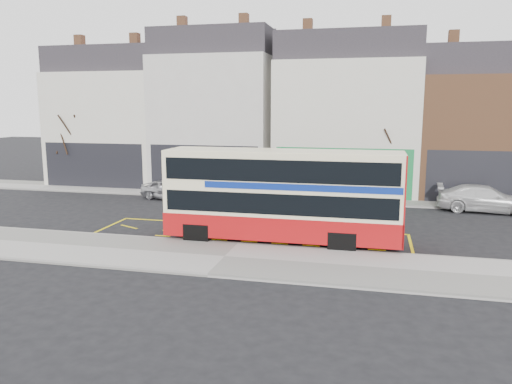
% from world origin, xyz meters
% --- Properties ---
extents(ground, '(120.00, 120.00, 0.00)m').
position_xyz_m(ground, '(0.00, 0.00, 0.00)').
color(ground, black).
rests_on(ground, ground).
extents(pavement, '(40.00, 4.00, 0.15)m').
position_xyz_m(pavement, '(0.00, -2.30, 0.07)').
color(pavement, '#9E9A96').
rests_on(pavement, ground).
extents(kerb, '(40.00, 0.15, 0.15)m').
position_xyz_m(kerb, '(0.00, -0.38, 0.07)').
color(kerb, gray).
rests_on(kerb, ground).
extents(far_pavement, '(50.00, 3.00, 0.15)m').
position_xyz_m(far_pavement, '(0.00, 11.00, 0.07)').
color(far_pavement, '#9E9A96').
rests_on(far_pavement, ground).
extents(road_markings, '(14.00, 3.40, 0.01)m').
position_xyz_m(road_markings, '(0.00, 1.60, 0.01)').
color(road_markings, yellow).
rests_on(road_markings, ground).
extents(terrace_far_left, '(8.00, 8.01, 10.80)m').
position_xyz_m(terrace_far_left, '(-13.50, 14.99, 4.82)').
color(terrace_far_left, silver).
rests_on(terrace_far_left, ground).
extents(terrace_left, '(8.00, 8.01, 11.80)m').
position_xyz_m(terrace_left, '(-5.50, 14.99, 5.32)').
color(terrace_left, beige).
rests_on(terrace_left, ground).
extents(terrace_green_shop, '(9.00, 8.01, 11.30)m').
position_xyz_m(terrace_green_shop, '(3.50, 14.99, 5.07)').
color(terrace_green_shop, silver).
rests_on(terrace_green_shop, ground).
extents(terrace_right, '(9.00, 8.01, 10.30)m').
position_xyz_m(terrace_right, '(12.50, 14.99, 4.57)').
color(terrace_right, '#945D3B').
rests_on(terrace_right, ground).
extents(double_decker_bus, '(9.85, 2.34, 3.93)m').
position_xyz_m(double_decker_bus, '(1.69, 0.60, 2.07)').
color(double_decker_bus, '#F4EABA').
rests_on(double_decker_bus, ground).
extents(bus_stop_post, '(0.76, 0.15, 3.05)m').
position_xyz_m(bus_stop_post, '(-2.07, -0.39, 1.98)').
color(bus_stop_post, black).
rests_on(bus_stop_post, pavement).
extents(car_silver, '(3.92, 2.44, 1.25)m').
position_xyz_m(car_silver, '(-6.94, 8.61, 0.62)').
color(car_silver, '#A4A4A9').
rests_on(car_silver, ground).
extents(car_grey, '(4.56, 1.73, 1.49)m').
position_xyz_m(car_grey, '(0.98, 8.94, 0.74)').
color(car_grey, '#3D4145').
rests_on(car_grey, ground).
extents(car_white, '(5.12, 2.43, 1.44)m').
position_xyz_m(car_white, '(11.32, 9.31, 0.72)').
color(car_white, silver).
rests_on(car_white, ground).
extents(street_tree_left, '(3.04, 3.04, 6.57)m').
position_xyz_m(street_tree_left, '(-15.51, 11.71, 4.48)').
color(street_tree_left, black).
rests_on(street_tree_left, ground).
extents(street_tree_right, '(2.61, 2.61, 5.64)m').
position_xyz_m(street_tree_right, '(6.11, 11.70, 3.85)').
color(street_tree_right, black).
rests_on(street_tree_right, ground).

